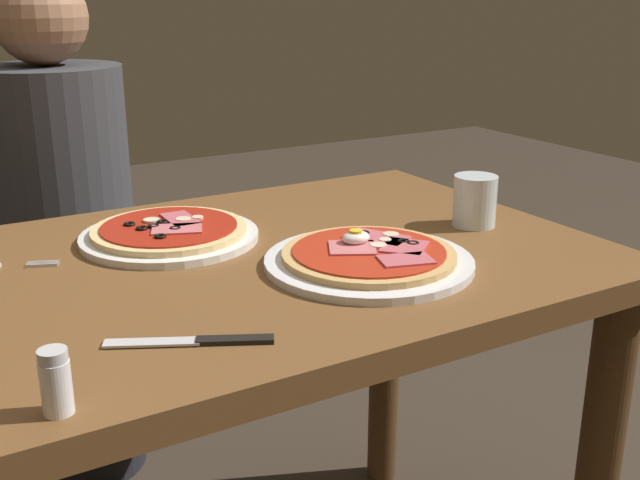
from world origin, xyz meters
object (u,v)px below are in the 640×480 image
dining_table (262,336)px  pizza_across_left (170,233)px  pizza_foreground (369,258)px  water_glass_near (474,204)px  knife (202,341)px  salt_shaker (56,382)px  diner_person (65,252)px

dining_table → pizza_across_left: size_ratio=3.61×
pizza_foreground → water_glass_near: bearing=16.0°
knife → salt_shaker: (-0.18, -0.07, 0.03)m
diner_person → knife: bearing=87.3°
pizza_foreground → salt_shaker: bearing=-158.6°
knife → salt_shaker: salt_shaker is taller
pizza_across_left → diner_person: diner_person is taller
knife → diner_person: size_ratio=0.15×
water_glass_near → knife: (-0.58, -0.20, -0.03)m
pizza_across_left → salt_shaker: bearing=-121.1°
water_glass_near → pizza_foreground: bearing=-164.0°
diner_person → pizza_across_left: bearing=95.2°
pizza_across_left → pizza_foreground: bearing=-51.2°
pizza_across_left → salt_shaker: (-0.27, -0.46, 0.02)m
pizza_foreground → pizza_across_left: 0.34m
pizza_across_left → diner_person: bearing=95.2°
water_glass_near → diner_person: diner_person is taller
pizza_across_left → diner_person: 0.62m
water_glass_near → pizza_across_left: bearing=158.7°
diner_person → water_glass_near: bearing=124.6°
pizza_foreground → knife: pizza_foreground is taller
pizza_foreground → dining_table: bearing=133.3°
salt_shaker → knife: bearing=22.4°
pizza_foreground → diner_person: (-0.27, 0.85, -0.20)m
water_glass_near → diner_person: bearing=124.6°
dining_table → water_glass_near: bearing=-7.1°
dining_table → salt_shaker: (-0.37, -0.32, 0.17)m
salt_shaker → diner_person: size_ratio=0.06×
pizza_foreground → salt_shaker: salt_shaker is taller
pizza_across_left → knife: bearing=-104.5°
dining_table → knife: (-0.19, -0.24, 0.14)m
dining_table → diner_person: 0.74m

